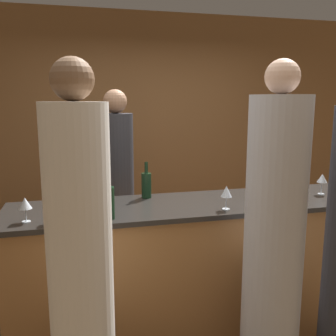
% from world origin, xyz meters
% --- Properties ---
extents(ground_plane, '(14.00, 14.00, 0.00)m').
position_xyz_m(ground_plane, '(0.00, 0.00, 0.00)').
color(ground_plane, brown).
extents(back_wall, '(8.00, 0.06, 2.80)m').
position_xyz_m(back_wall, '(0.00, 1.98, 1.40)').
color(back_wall, brown).
rests_on(back_wall, ground_plane).
extents(bar_counter, '(2.76, 0.67, 1.04)m').
position_xyz_m(bar_counter, '(0.00, 0.00, 0.52)').
color(bar_counter, '#996638').
rests_on(bar_counter, ground_plane).
extents(bartender, '(0.30, 0.30, 1.87)m').
position_xyz_m(bartender, '(-0.51, 0.78, 0.88)').
color(bartender, '#2D2D33').
rests_on(bartender, ground_plane).
extents(guest_1, '(0.32, 0.32, 1.97)m').
position_xyz_m(guest_1, '(-0.86, -0.76, 0.93)').
color(guest_1, silver).
rests_on(guest_1, ground_plane).
extents(guest_2, '(0.35, 0.35, 2.00)m').
position_xyz_m(guest_2, '(0.24, -0.67, 0.94)').
color(guest_2, '#B2B2B7').
rests_on(guest_2, ground_plane).
extents(wine_bottle_0, '(0.08, 0.08, 0.28)m').
position_xyz_m(wine_bottle_0, '(-0.35, 0.23, 1.14)').
color(wine_bottle_0, black).
rests_on(wine_bottle_0, bar_counter).
extents(wine_bottle_1, '(0.08, 0.08, 0.29)m').
position_xyz_m(wine_bottle_1, '(-0.68, -0.23, 1.15)').
color(wine_bottle_1, black).
rests_on(wine_bottle_1, bar_counter).
extents(wine_glass_0, '(0.08, 0.08, 0.15)m').
position_xyz_m(wine_glass_0, '(0.43, -0.16, 1.15)').
color(wine_glass_0, silver).
rests_on(wine_glass_0, bar_counter).
extents(wine_glass_1, '(0.08, 0.08, 0.17)m').
position_xyz_m(wine_glass_1, '(1.04, 0.00, 1.16)').
color(wine_glass_1, silver).
rests_on(wine_glass_1, bar_counter).
extents(wine_glass_3, '(0.08, 0.08, 0.15)m').
position_xyz_m(wine_glass_3, '(0.55, -0.26, 1.15)').
color(wine_glass_3, silver).
rests_on(wine_glass_3, bar_counter).
extents(wine_glass_4, '(0.08, 0.08, 0.15)m').
position_xyz_m(wine_glass_4, '(-1.01, -0.24, 1.15)').
color(wine_glass_4, silver).
rests_on(wine_glass_4, bar_counter).
extents(wine_glass_5, '(0.08, 0.08, 0.16)m').
position_xyz_m(wine_glass_5, '(-1.18, -0.17, 1.15)').
color(wine_glass_5, silver).
rests_on(wine_glass_5, bar_counter).
extents(wine_glass_6, '(0.08, 0.08, 0.17)m').
position_xyz_m(wine_glass_6, '(0.13, -0.21, 1.16)').
color(wine_glass_6, silver).
rests_on(wine_glass_6, bar_counter).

